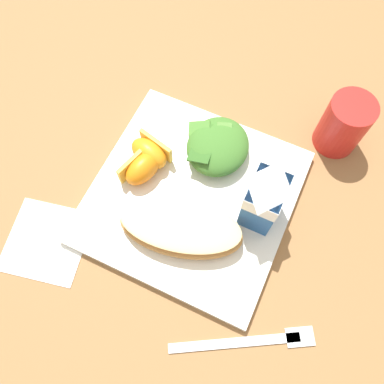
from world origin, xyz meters
The scene contains 10 objects.
ground centered at (0.00, 0.00, 0.00)m, with size 3.00×3.00×0.00m, color olive.
white_plate centered at (0.00, 0.00, 0.01)m, with size 0.28×0.28×0.02m, color white.
cheesy_pizza_bread centered at (0.06, 0.01, 0.03)m, with size 0.12×0.18×0.04m.
green_salad_pile centered at (-0.08, 0.01, 0.04)m, with size 0.10×0.10×0.04m.
milk_carton centered at (-0.01, 0.10, 0.08)m, with size 0.06×0.04×0.11m.
orange_wedge_front centered at (-0.03, -0.08, 0.04)m, with size 0.05×0.07×0.04m.
orange_wedge_middle centered at (0.00, -0.08, 0.04)m, with size 0.07×0.05×0.04m.
paper_napkin centered at (0.15, -0.16, 0.00)m, with size 0.11×0.11×0.00m, color white.
metal_fork centered at (0.15, 0.16, 0.00)m, with size 0.11×0.17×0.01m.
drinking_red_cup centered at (-0.18, 0.16, 0.05)m, with size 0.07×0.07×0.09m, color red.
Camera 1 is at (0.19, 0.09, 0.54)m, focal length 36.58 mm.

